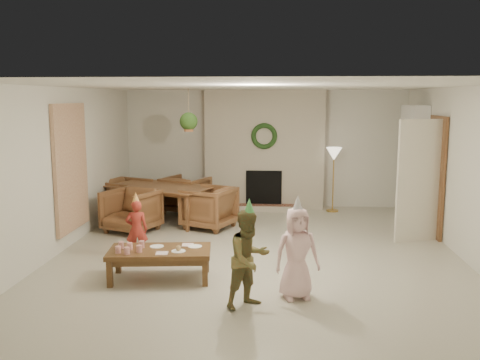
# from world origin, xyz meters

# --- Properties ---
(floor) EXTENTS (7.00, 7.00, 0.00)m
(floor) POSITION_xyz_m (0.00, 0.00, 0.00)
(floor) COLOR #B7B29E
(floor) RESTS_ON ground
(ceiling) EXTENTS (7.00, 7.00, 0.00)m
(ceiling) POSITION_xyz_m (0.00, 0.00, 2.50)
(ceiling) COLOR white
(ceiling) RESTS_ON wall_back
(wall_back) EXTENTS (7.00, 0.00, 7.00)m
(wall_back) POSITION_xyz_m (0.00, 3.50, 1.25)
(wall_back) COLOR silver
(wall_back) RESTS_ON floor
(wall_front) EXTENTS (7.00, 0.00, 7.00)m
(wall_front) POSITION_xyz_m (0.00, -3.50, 1.25)
(wall_front) COLOR silver
(wall_front) RESTS_ON floor
(wall_left) EXTENTS (0.00, 7.00, 7.00)m
(wall_left) POSITION_xyz_m (-3.00, 0.00, 1.25)
(wall_left) COLOR silver
(wall_left) RESTS_ON floor
(wall_right) EXTENTS (0.00, 7.00, 7.00)m
(wall_right) POSITION_xyz_m (3.00, 0.00, 1.25)
(wall_right) COLOR silver
(wall_right) RESTS_ON floor
(fireplace_mass) EXTENTS (2.50, 0.40, 2.50)m
(fireplace_mass) POSITION_xyz_m (0.00, 3.30, 1.25)
(fireplace_mass) COLOR #5B181A
(fireplace_mass) RESTS_ON floor
(fireplace_hearth) EXTENTS (1.60, 0.30, 0.12)m
(fireplace_hearth) POSITION_xyz_m (0.00, 2.95, 0.06)
(fireplace_hearth) COLOR #5E271A
(fireplace_hearth) RESTS_ON floor
(fireplace_firebox) EXTENTS (0.75, 0.12, 0.75)m
(fireplace_firebox) POSITION_xyz_m (0.00, 3.12, 0.45)
(fireplace_firebox) COLOR black
(fireplace_firebox) RESTS_ON floor
(fireplace_wreath) EXTENTS (0.54, 0.10, 0.54)m
(fireplace_wreath) POSITION_xyz_m (0.00, 3.07, 1.55)
(fireplace_wreath) COLOR #183714
(fireplace_wreath) RESTS_ON fireplace_mass
(floor_lamp_base) EXTENTS (0.25, 0.25, 0.03)m
(floor_lamp_base) POSITION_xyz_m (1.43, 3.00, 0.01)
(floor_lamp_base) COLOR gold
(floor_lamp_base) RESTS_ON floor
(floor_lamp_post) EXTENTS (0.03, 0.03, 1.20)m
(floor_lamp_post) POSITION_xyz_m (1.43, 3.00, 0.62)
(floor_lamp_post) COLOR gold
(floor_lamp_post) RESTS_ON floor
(floor_lamp_shade) EXTENTS (0.32, 0.32, 0.27)m
(floor_lamp_shade) POSITION_xyz_m (1.43, 3.00, 1.20)
(floor_lamp_shade) COLOR beige
(floor_lamp_shade) RESTS_ON floor_lamp_post
(bookshelf_carcass) EXTENTS (0.30, 1.00, 2.20)m
(bookshelf_carcass) POSITION_xyz_m (2.84, 2.30, 1.10)
(bookshelf_carcass) COLOR white
(bookshelf_carcass) RESTS_ON floor
(bookshelf_shelf_a) EXTENTS (0.30, 0.92, 0.03)m
(bookshelf_shelf_a) POSITION_xyz_m (2.82, 2.30, 0.45)
(bookshelf_shelf_a) COLOR white
(bookshelf_shelf_a) RESTS_ON bookshelf_carcass
(bookshelf_shelf_b) EXTENTS (0.30, 0.92, 0.03)m
(bookshelf_shelf_b) POSITION_xyz_m (2.82, 2.30, 0.85)
(bookshelf_shelf_b) COLOR white
(bookshelf_shelf_b) RESTS_ON bookshelf_carcass
(bookshelf_shelf_c) EXTENTS (0.30, 0.92, 0.03)m
(bookshelf_shelf_c) POSITION_xyz_m (2.82, 2.30, 1.25)
(bookshelf_shelf_c) COLOR white
(bookshelf_shelf_c) RESTS_ON bookshelf_carcass
(bookshelf_shelf_d) EXTENTS (0.30, 0.92, 0.03)m
(bookshelf_shelf_d) POSITION_xyz_m (2.82, 2.30, 1.65)
(bookshelf_shelf_d) COLOR white
(bookshelf_shelf_d) RESTS_ON bookshelf_carcass
(books_row_lower) EXTENTS (0.20, 0.40, 0.24)m
(books_row_lower) POSITION_xyz_m (2.80, 2.15, 0.59)
(books_row_lower) COLOR #A0271D
(books_row_lower) RESTS_ON bookshelf_shelf_a
(books_row_mid) EXTENTS (0.20, 0.44, 0.24)m
(books_row_mid) POSITION_xyz_m (2.80, 2.35, 0.99)
(books_row_mid) COLOR navy
(books_row_mid) RESTS_ON bookshelf_shelf_b
(books_row_upper) EXTENTS (0.20, 0.36, 0.22)m
(books_row_upper) POSITION_xyz_m (2.80, 2.20, 1.38)
(books_row_upper) COLOR #AD7825
(books_row_upper) RESTS_ON bookshelf_shelf_c
(door_frame) EXTENTS (0.05, 0.86, 2.04)m
(door_frame) POSITION_xyz_m (2.96, 1.20, 1.02)
(door_frame) COLOR brown
(door_frame) RESTS_ON floor
(door_leaf) EXTENTS (0.77, 0.32, 2.00)m
(door_leaf) POSITION_xyz_m (2.58, 0.82, 1.00)
(door_leaf) COLOR beige
(door_leaf) RESTS_ON floor
(curtain_panel) EXTENTS (0.06, 1.20, 2.00)m
(curtain_panel) POSITION_xyz_m (-2.96, 0.20, 1.25)
(curtain_panel) COLOR beige
(curtain_panel) RESTS_ON wall_left
(dining_table) EXTENTS (2.22, 1.77, 0.69)m
(dining_table) POSITION_xyz_m (-1.93, 1.84, 0.34)
(dining_table) COLOR brown
(dining_table) RESTS_ON floor
(dining_chair_near) EXTENTS (1.07, 1.09, 0.76)m
(dining_chair_near) POSITION_xyz_m (-2.27, 1.05, 0.38)
(dining_chair_near) COLOR brown
(dining_chair_near) RESTS_ON floor
(dining_chair_far) EXTENTS (1.07, 1.09, 0.76)m
(dining_chair_far) POSITION_xyz_m (-1.59, 2.63, 0.38)
(dining_chair_far) COLOR brown
(dining_chair_far) RESTS_ON floor
(dining_chair_left) EXTENTS (1.09, 1.07, 0.76)m
(dining_chair_left) POSITION_xyz_m (-2.71, 2.18, 0.38)
(dining_chair_left) COLOR brown
(dining_chair_left) RESTS_ON floor
(dining_chair_right) EXTENTS (1.09, 1.07, 0.76)m
(dining_chair_right) POSITION_xyz_m (-0.94, 1.42, 0.38)
(dining_chair_right) COLOR brown
(dining_chair_right) RESTS_ON floor
(hanging_plant_cord) EXTENTS (0.01, 0.01, 0.70)m
(hanging_plant_cord) POSITION_xyz_m (-1.30, 1.50, 2.15)
(hanging_plant_cord) COLOR tan
(hanging_plant_cord) RESTS_ON ceiling
(hanging_plant_pot) EXTENTS (0.16, 0.16, 0.12)m
(hanging_plant_pot) POSITION_xyz_m (-1.30, 1.50, 1.80)
(hanging_plant_pot) COLOR #975730
(hanging_plant_pot) RESTS_ON hanging_plant_cord
(hanging_plant_foliage) EXTENTS (0.32, 0.32, 0.32)m
(hanging_plant_foliage) POSITION_xyz_m (-1.30, 1.50, 1.92)
(hanging_plant_foliage) COLOR #264A18
(hanging_plant_foliage) RESTS_ON hanging_plant_pot
(coffee_table_top) EXTENTS (1.37, 0.79, 0.06)m
(coffee_table_top) POSITION_xyz_m (-1.21, -1.29, 0.37)
(coffee_table_top) COLOR brown
(coffee_table_top) RESTS_ON floor
(coffee_table_apron) EXTENTS (1.26, 0.68, 0.08)m
(coffee_table_apron) POSITION_xyz_m (-1.21, -1.29, 0.30)
(coffee_table_apron) COLOR brown
(coffee_table_apron) RESTS_ON floor
(coffee_leg_fl) EXTENTS (0.08, 0.08, 0.34)m
(coffee_leg_fl) POSITION_xyz_m (-1.77, -1.62, 0.17)
(coffee_leg_fl) COLOR brown
(coffee_leg_fl) RESTS_ON floor
(coffee_leg_fr) EXTENTS (0.08, 0.08, 0.34)m
(coffee_leg_fr) POSITION_xyz_m (-0.60, -1.49, 0.17)
(coffee_leg_fr) COLOR brown
(coffee_leg_fr) RESTS_ON floor
(coffee_leg_bl) EXTENTS (0.08, 0.08, 0.34)m
(coffee_leg_bl) POSITION_xyz_m (-1.83, -1.10, 0.17)
(coffee_leg_bl) COLOR brown
(coffee_leg_bl) RESTS_ON floor
(coffee_leg_br) EXTENTS (0.08, 0.08, 0.34)m
(coffee_leg_br) POSITION_xyz_m (-0.65, -0.96, 0.17)
(coffee_leg_br) COLOR brown
(coffee_leg_br) RESTS_ON floor
(cup_a) EXTENTS (0.08, 0.08, 0.09)m
(cup_a) POSITION_xyz_m (-1.70, -1.50, 0.45)
(cup_a) COLOR silver
(cup_a) RESTS_ON coffee_table_top
(cup_b) EXTENTS (0.08, 0.08, 0.09)m
(cup_b) POSITION_xyz_m (-1.72, -1.30, 0.45)
(cup_b) COLOR silver
(cup_b) RESTS_ON coffee_table_top
(cup_c) EXTENTS (0.08, 0.08, 0.09)m
(cup_c) POSITION_xyz_m (-1.57, -1.54, 0.45)
(cup_c) COLOR silver
(cup_c) RESTS_ON coffee_table_top
(cup_d) EXTENTS (0.08, 0.08, 0.09)m
(cup_d) POSITION_xyz_m (-1.59, -1.34, 0.45)
(cup_d) COLOR silver
(cup_d) RESTS_ON coffee_table_top
(cup_e) EXTENTS (0.08, 0.08, 0.09)m
(cup_e) POSITION_xyz_m (-1.44, -1.44, 0.45)
(cup_e) COLOR silver
(cup_e) RESTS_ON coffee_table_top
(cup_f) EXTENTS (0.08, 0.08, 0.09)m
(cup_f) POSITION_xyz_m (-1.46, -1.24, 0.45)
(cup_f) COLOR silver
(cup_f) RESTS_ON coffee_table_top
(plate_a) EXTENTS (0.20, 0.20, 0.01)m
(plate_a) POSITION_xyz_m (-1.28, -1.18, 0.41)
(plate_a) COLOR white
(plate_a) RESTS_ON coffee_table_top
(plate_b) EXTENTS (0.20, 0.20, 0.01)m
(plate_b) POSITION_xyz_m (-0.95, -1.37, 0.41)
(plate_b) COLOR white
(plate_b) RESTS_ON coffee_table_top
(plate_c) EXTENTS (0.20, 0.20, 0.01)m
(plate_c) POSITION_xyz_m (-0.78, -1.14, 0.41)
(plate_c) COLOR white
(plate_c) RESTS_ON coffee_table_top
(food_scoop) EXTENTS (0.08, 0.08, 0.07)m
(food_scoop) POSITION_xyz_m (-0.95, -1.37, 0.44)
(food_scoop) COLOR tan
(food_scoop) RESTS_ON plate_b
(napkin_left) EXTENTS (0.17, 0.17, 0.01)m
(napkin_left) POSITION_xyz_m (-1.14, -1.47, 0.40)
(napkin_left) COLOR beige
(napkin_left) RESTS_ON coffee_table_top
(napkin_right) EXTENTS (0.17, 0.17, 0.01)m
(napkin_right) POSITION_xyz_m (-0.88, -1.08, 0.40)
(napkin_right) COLOR beige
(napkin_right) RESTS_ON coffee_table_top
(child_red) EXTENTS (0.36, 0.27, 0.87)m
(child_red) POSITION_xyz_m (-1.75, -0.46, 0.44)
(child_red) COLOR maroon
(child_red) RESTS_ON floor
(party_hat_red) EXTENTS (0.13, 0.13, 0.17)m
(party_hat_red) POSITION_xyz_m (-1.75, -0.46, 0.91)
(party_hat_red) COLOR #DEDD4A
(party_hat_red) RESTS_ON child_red
(child_plaid) EXTENTS (0.69, 0.67, 1.12)m
(child_plaid) POSITION_xyz_m (-0.01, -2.10, 0.56)
(child_plaid) COLOR brown
(child_plaid) RESTS_ON floor
(party_hat_plaid) EXTENTS (0.17, 0.17, 0.18)m
(party_hat_plaid) POSITION_xyz_m (-0.01, -2.10, 1.16)
(party_hat_plaid) COLOR #4AAE52
(party_hat_plaid) RESTS_ON child_plaid
(child_pink) EXTENTS (0.61, 0.48, 1.09)m
(child_pink) POSITION_xyz_m (0.53, -1.79, 0.54)
(child_pink) COLOR #FBC9CC
(child_pink) RESTS_ON floor
(party_hat_pink) EXTENTS (0.15, 0.15, 0.20)m
(party_hat_pink) POSITION_xyz_m (0.53, -1.79, 1.13)
(party_hat_pink) COLOR #BBBBC2
(party_hat_pink) RESTS_ON child_pink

